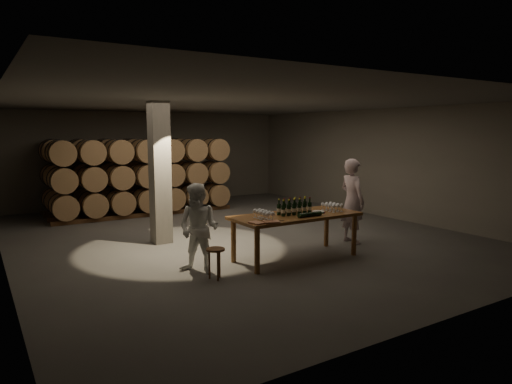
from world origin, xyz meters
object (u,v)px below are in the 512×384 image
notebook_near (272,222)px  stool (215,254)px  plate (318,211)px  tasting_table (296,219)px  person_man (352,201)px  bottle_cluster (294,208)px  person_woman (199,228)px

notebook_near → stool: (-1.06, 0.15, -0.47)m
plate → stool: plate is taller
tasting_table → notebook_near: notebook_near is taller
plate → stool: bearing=-173.6°
tasting_table → stool: tasting_table is taller
person_man → bottle_cluster: bearing=103.4°
notebook_near → person_woman: person_woman is taller
tasting_table → stool: bearing=-171.2°
plate → person_man: 1.39m
stool → bottle_cluster: bearing=9.7°
bottle_cluster → stool: bottle_cluster is taller
bottle_cluster → plate: bottle_cluster is taller
person_woman → tasting_table: bearing=46.7°
person_man → person_woman: (-3.92, -0.20, -0.15)m
stool → person_man: person_man is taller
tasting_table → person_woman: 2.03m
tasting_table → bottle_cluster: bottle_cluster is taller
notebook_near → person_man: bearing=35.7°
bottle_cluster → stool: 2.04m
bottle_cluster → plate: 0.59m
bottle_cluster → person_woman: person_woman is taller
tasting_table → person_man: person_man is taller
plate → tasting_table: bearing=178.2°
bottle_cluster → plate: size_ratio=2.86×
stool → person_woman: 0.62m
tasting_table → notebook_near: size_ratio=9.38×
tasting_table → person_man: bearing=11.6°
bottle_cluster → plate: (0.58, -0.05, -0.11)m
bottle_cluster → notebook_near: 1.00m
tasting_table → stool: (-1.95, -0.30, -0.35)m
stool → person_man: bearing=10.2°
plate → notebook_near: 1.51m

